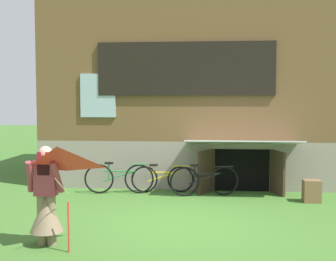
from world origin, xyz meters
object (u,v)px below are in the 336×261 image
object	(u,v)px
bicycle_yellow	(162,179)
bicycle_green	(119,178)
person	(46,204)
kite	(57,175)
bicycle_black	(204,181)
wooden_crate	(312,191)

from	to	relation	value
bicycle_yellow	bicycle_green	bearing A→B (deg)	-174.50
person	bicycle_yellow	bearing A→B (deg)	63.88
kite	bicycle_yellow	bearing A→B (deg)	77.75
person	kite	world-z (taller)	person
bicycle_black	bicycle_yellow	world-z (taller)	bicycle_black
bicycle_yellow	kite	bearing A→B (deg)	-108.04
kite	wooden_crate	size ratio (longest dim) A/B	2.94
person	bicycle_black	world-z (taller)	person
person	bicycle_green	xyz separation A→B (m)	(0.37, 3.91, -0.28)
bicycle_green	wooden_crate	world-z (taller)	bicycle_green
bicycle_black	person	bearing A→B (deg)	-133.71
person	bicycle_yellow	xyz separation A→B (m)	(1.41, 4.12, -0.31)
bicycle_yellow	wooden_crate	xyz separation A→B (m)	(3.42, -0.73, -0.10)
person	bicycle_yellow	world-z (taller)	person
person	kite	distance (m)	0.89
person	bicycle_yellow	distance (m)	4.37
bicycle_black	bicycle_green	xyz separation A→B (m)	(-2.07, 0.09, 0.01)
bicycle_green	wooden_crate	bearing A→B (deg)	-12.56
kite	wooden_crate	xyz separation A→B (m)	(4.44, 3.97, -0.97)
kite	bicycle_green	world-z (taller)	kite
kite	bicycle_yellow	size ratio (longest dim) A/B	0.95
bicycle_black	bicycle_green	world-z (taller)	bicycle_green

